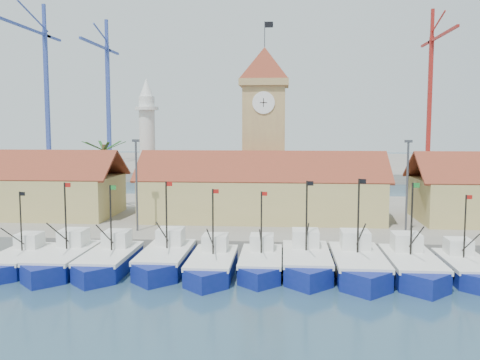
# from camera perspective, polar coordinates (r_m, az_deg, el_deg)

# --- Properties ---
(ground) EXTENTS (400.00, 400.00, 0.00)m
(ground) POSITION_cam_1_polar(r_m,az_deg,el_deg) (40.92, 1.16, -11.03)
(ground) COLOR #1C374C
(ground) RESTS_ON ground
(quay) EXTENTS (140.00, 32.00, 1.50)m
(quay) POSITION_cam_1_polar(r_m,az_deg,el_deg) (64.11, 2.49, -4.15)
(quay) COLOR gray
(quay) RESTS_ON ground
(terminal) EXTENTS (240.00, 80.00, 2.00)m
(terminal) POSITION_cam_1_polar(r_m,az_deg,el_deg) (149.50, 3.76, 1.68)
(terminal) COLOR gray
(terminal) RESTS_ON ground
(boat_0) EXTENTS (3.28, 8.97, 6.79)m
(boat_0) POSITION_cam_1_polar(r_m,az_deg,el_deg) (48.08, -22.64, -8.05)
(boat_0) COLOR navy
(boat_0) RESTS_ON ground
(boat_1) EXTENTS (3.67, 10.05, 7.60)m
(boat_1) POSITION_cam_1_polar(r_m,az_deg,el_deg) (46.55, -18.41, -8.24)
(boat_1) COLOR navy
(boat_1) RESTS_ON ground
(boat_2) EXTENTS (3.57, 9.79, 7.41)m
(boat_2) POSITION_cam_1_polar(r_m,az_deg,el_deg) (45.32, -13.87, -8.52)
(boat_2) COLOR navy
(boat_2) RESTS_ON ground
(boat_3) EXTENTS (3.70, 10.14, 7.67)m
(boat_3) POSITION_cam_1_polar(r_m,az_deg,el_deg) (44.87, -8.04, -8.52)
(boat_3) COLOR navy
(boat_3) RESTS_ON ground
(boat_4) EXTENTS (3.48, 9.55, 7.22)m
(boat_4) POSITION_cam_1_polar(r_m,az_deg,el_deg) (42.97, -3.04, -9.18)
(boat_4) COLOR navy
(boat_4) RESTS_ON ground
(boat_5) EXTENTS (3.34, 9.16, 6.93)m
(boat_5) POSITION_cam_1_polar(r_m,az_deg,el_deg) (43.55, 2.23, -9.01)
(boat_5) COLOR navy
(boat_5) RESTS_ON ground
(boat_6) EXTENTS (3.78, 10.35, 7.83)m
(boat_6) POSITION_cam_1_polar(r_m,az_deg,el_deg) (43.85, 7.10, -8.82)
(boat_6) COLOR navy
(boat_6) RESTS_ON ground
(boat_7) EXTENTS (3.92, 10.74, 8.13)m
(boat_7) POSITION_cam_1_polar(r_m,az_deg,el_deg) (43.52, 12.57, -8.99)
(boat_7) COLOR navy
(boat_7) RESTS_ON ground
(boat_8) EXTENTS (3.78, 10.36, 7.84)m
(boat_8) POSITION_cam_1_polar(r_m,az_deg,el_deg) (44.23, 17.97, -8.94)
(boat_8) COLOR navy
(boat_8) RESTS_ON ground
(boat_9) EXTENTS (3.30, 9.05, 6.85)m
(boat_9) POSITION_cam_1_polar(r_m,az_deg,el_deg) (45.66, 23.03, -8.79)
(boat_9) COLOR navy
(boat_9) RESTS_ON ground
(hall_center) EXTENTS (27.04, 10.13, 7.61)m
(hall_center) POSITION_cam_1_polar(r_m,az_deg,el_deg) (59.66, 2.36, -1.75)
(hall_center) COLOR tan
(hall_center) RESTS_ON quay
(clock_tower) EXTENTS (5.80, 5.80, 22.70)m
(clock_tower) POSITION_cam_1_polar(r_m,az_deg,el_deg) (65.12, 2.60, 5.92)
(clock_tower) COLOR tan
(clock_tower) RESTS_ON quay
(minaret) EXTENTS (3.00, 3.00, 16.30)m
(minaret) POSITION_cam_1_polar(r_m,az_deg,el_deg) (69.33, -9.86, 3.99)
(minaret) COLOR silver
(minaret) RESTS_ON quay
(palm_tree) EXTENTS (5.60, 5.03, 8.39)m
(palm_tree) POSITION_cam_1_polar(r_m,az_deg,el_deg) (69.06, -14.25, 1.00)
(palm_tree) COLOR brown
(palm_tree) RESTS_ON quay
(lamp_posts) EXTENTS (80.70, 0.25, 9.03)m
(lamp_posts) POSITION_cam_1_polar(r_m,az_deg,el_deg) (51.40, 2.56, -0.19)
(lamp_posts) COLOR #3F3F44
(lamp_posts) RESTS_ON quay
(crane_blue_far) EXTENTS (1.00, 37.84, 41.93)m
(crane_blue_far) POSITION_cam_1_polar(r_m,az_deg,el_deg) (153.52, -20.33, 10.67)
(crane_blue_far) COLOR #314598
(crane_blue_far) RESTS_ON terminal
(crane_blue_near) EXTENTS (1.00, 29.69, 38.81)m
(crane_blue_near) POSITION_cam_1_polar(r_m,az_deg,el_deg) (154.45, -14.05, 9.94)
(crane_blue_near) COLOR #314598
(crane_blue_near) RESTS_ON terminal
(crane_red_right) EXTENTS (1.00, 31.16, 39.56)m
(crane_red_right) POSITION_cam_1_polar(r_m,az_deg,el_deg) (148.23, 19.77, 10.16)
(crane_red_right) COLOR maroon
(crane_red_right) RESTS_ON terminal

